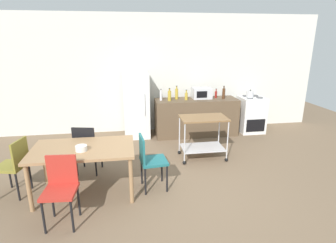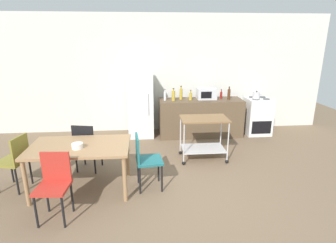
{
  "view_description": "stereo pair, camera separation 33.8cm",
  "coord_description": "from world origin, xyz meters",
  "px_view_note": "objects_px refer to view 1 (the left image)",
  "views": [
    {
      "loc": [
        -0.77,
        -3.66,
        2.3
      ],
      "look_at": [
        -0.02,
        1.2,
        0.8
      ],
      "focal_mm": 29.03,
      "sensor_mm": 36.0,
      "label": 1
    },
    {
      "loc": [
        -0.44,
        -3.7,
        2.3
      ],
      "look_at": [
        -0.02,
        1.2,
        0.8
      ],
      "focal_mm": 29.03,
      "sensor_mm": 36.0,
      "label": 2
    }
  ],
  "objects_px": {
    "bottle_vinegar": "(216,94)",
    "refrigerator": "(136,105)",
    "dining_table": "(83,153)",
    "chair_olive": "(14,163)",
    "kitchen_cart": "(203,131)",
    "bottle_sparkling_water": "(169,96)",
    "microwave": "(202,93)",
    "bottle_soda": "(177,94)",
    "kettle": "(250,94)",
    "chair_red": "(61,186)",
    "bottle_soy_sauce": "(161,96)",
    "bottle_wine": "(224,93)",
    "bottle_olive_oil": "(186,96)",
    "stove_oven": "(251,114)",
    "fruit_bowl": "(81,148)",
    "chair_black": "(87,146)",
    "chair_teal": "(150,159)"
  },
  "relations": [
    {
      "from": "fruit_bowl",
      "to": "kettle",
      "type": "distance_m",
      "value": 4.4
    },
    {
      "from": "fruit_bowl",
      "to": "bottle_olive_oil",
      "type": "bearing_deg",
      "value": 49.56
    },
    {
      "from": "stove_oven",
      "to": "dining_table",
      "type": "bearing_deg",
      "value": -147.94
    },
    {
      "from": "chair_red",
      "to": "stove_oven",
      "type": "bearing_deg",
      "value": 41.79
    },
    {
      "from": "refrigerator",
      "to": "kitchen_cart",
      "type": "bearing_deg",
      "value": -50.37
    },
    {
      "from": "bottle_soda",
      "to": "microwave",
      "type": "relative_size",
      "value": 0.7
    },
    {
      "from": "chair_red",
      "to": "bottle_olive_oil",
      "type": "height_order",
      "value": "bottle_olive_oil"
    },
    {
      "from": "chair_olive",
      "to": "microwave",
      "type": "bearing_deg",
      "value": 136.13
    },
    {
      "from": "bottle_soda",
      "to": "kettle",
      "type": "xyz_separation_m",
      "value": [
        1.81,
        -0.17,
        -0.03
      ]
    },
    {
      "from": "bottle_vinegar",
      "to": "bottle_wine",
      "type": "relative_size",
      "value": 0.74
    },
    {
      "from": "stove_oven",
      "to": "kitchen_cart",
      "type": "bearing_deg",
      "value": -139.9
    },
    {
      "from": "dining_table",
      "to": "bottle_olive_oil",
      "type": "relative_size",
      "value": 6.21
    },
    {
      "from": "chair_black",
      "to": "microwave",
      "type": "bearing_deg",
      "value": -132.58
    },
    {
      "from": "chair_olive",
      "to": "chair_red",
      "type": "distance_m",
      "value": 1.14
    },
    {
      "from": "bottle_soda",
      "to": "chair_teal",
      "type": "bearing_deg",
      "value": -109.62
    },
    {
      "from": "chair_red",
      "to": "chair_teal",
      "type": "bearing_deg",
      "value": 32.83
    },
    {
      "from": "refrigerator",
      "to": "bottle_soy_sauce",
      "type": "distance_m",
      "value": 0.64
    },
    {
      "from": "chair_olive",
      "to": "chair_teal",
      "type": "bearing_deg",
      "value": 98.56
    },
    {
      "from": "bottle_soy_sauce",
      "to": "chair_olive",
      "type": "bearing_deg",
      "value": -138.12
    },
    {
      "from": "refrigerator",
      "to": "bottle_wine",
      "type": "height_order",
      "value": "refrigerator"
    },
    {
      "from": "chair_red",
      "to": "bottle_soda",
      "type": "height_order",
      "value": "bottle_soda"
    },
    {
      "from": "dining_table",
      "to": "chair_olive",
      "type": "height_order",
      "value": "chair_olive"
    },
    {
      "from": "bottle_vinegar",
      "to": "refrigerator",
      "type": "bearing_deg",
      "value": 179.56
    },
    {
      "from": "stove_oven",
      "to": "bottle_wine",
      "type": "relative_size",
      "value": 2.96
    },
    {
      "from": "dining_table",
      "to": "microwave",
      "type": "bearing_deg",
      "value": 44.4
    },
    {
      "from": "bottle_sparkling_water",
      "to": "microwave",
      "type": "height_order",
      "value": "bottle_sparkling_water"
    },
    {
      "from": "dining_table",
      "to": "bottle_soda",
      "type": "bearing_deg",
      "value": 52.55
    },
    {
      "from": "refrigerator",
      "to": "bottle_wine",
      "type": "bearing_deg",
      "value": -3.48
    },
    {
      "from": "refrigerator",
      "to": "bottle_olive_oil",
      "type": "bearing_deg",
      "value": -5.97
    },
    {
      "from": "bottle_wine",
      "to": "fruit_bowl",
      "type": "bearing_deg",
      "value": -140.96
    },
    {
      "from": "dining_table",
      "to": "chair_olive",
      "type": "distance_m",
      "value": 1.04
    },
    {
      "from": "chair_red",
      "to": "bottle_soy_sauce",
      "type": "relative_size",
      "value": 3.28
    },
    {
      "from": "bottle_soy_sauce",
      "to": "bottle_olive_oil",
      "type": "height_order",
      "value": "bottle_soy_sauce"
    },
    {
      "from": "bottle_soda",
      "to": "microwave",
      "type": "height_order",
      "value": "bottle_soda"
    },
    {
      "from": "chair_olive",
      "to": "dining_table",
      "type": "bearing_deg",
      "value": 96.62
    },
    {
      "from": "chair_olive",
      "to": "chair_red",
      "type": "height_order",
      "value": "same"
    },
    {
      "from": "bottle_olive_oil",
      "to": "microwave",
      "type": "height_order",
      "value": "microwave"
    },
    {
      "from": "chair_red",
      "to": "kitchen_cart",
      "type": "distance_m",
      "value": 2.86
    },
    {
      "from": "stove_oven",
      "to": "bottle_vinegar",
      "type": "height_order",
      "value": "bottle_vinegar"
    },
    {
      "from": "bottle_wine",
      "to": "fruit_bowl",
      "type": "distance_m",
      "value": 3.9
    },
    {
      "from": "bottle_soy_sauce",
      "to": "kettle",
      "type": "distance_m",
      "value": 2.2
    },
    {
      "from": "chair_black",
      "to": "bottle_soda",
      "type": "height_order",
      "value": "bottle_soda"
    },
    {
      "from": "dining_table",
      "to": "bottle_wine",
      "type": "height_order",
      "value": "bottle_wine"
    },
    {
      "from": "bottle_sparkling_water",
      "to": "bottle_olive_oil",
      "type": "xyz_separation_m",
      "value": [
        0.41,
        0.04,
        -0.03
      ]
    },
    {
      "from": "chair_black",
      "to": "bottle_olive_oil",
      "type": "xyz_separation_m",
      "value": [
        2.13,
        1.69,
        0.48
      ]
    },
    {
      "from": "bottle_vinegar",
      "to": "fruit_bowl",
      "type": "height_order",
      "value": "bottle_vinegar"
    },
    {
      "from": "chair_teal",
      "to": "fruit_bowl",
      "type": "relative_size",
      "value": 5.35
    },
    {
      "from": "refrigerator",
      "to": "microwave",
      "type": "xyz_separation_m",
      "value": [
        1.59,
        -0.02,
        0.25
      ]
    },
    {
      "from": "bottle_vinegar",
      "to": "fruit_bowl",
      "type": "bearing_deg",
      "value": -138.17
    },
    {
      "from": "bottle_soy_sauce",
      "to": "bottle_vinegar",
      "type": "bearing_deg",
      "value": 3.84
    }
  ]
}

